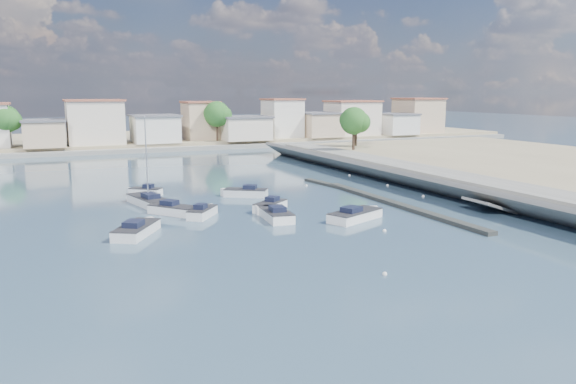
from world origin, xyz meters
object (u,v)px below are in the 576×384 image
object	(u,v)px
motorboat_a	(275,214)
motorboat_f	(144,192)
motorboat_d	(269,207)
motorboat_c	(244,193)
motorboat_b	(203,212)
motorboat_e	(138,230)
motorboat_h	(357,215)
sailboat	(147,201)
motorboat_g	(176,211)

from	to	relation	value
motorboat_a	motorboat_f	xyz separation A→B (m)	(-8.64, 16.23, -0.00)
motorboat_d	motorboat_c	bearing A→B (deg)	88.01
motorboat_a	motorboat_d	size ratio (longest dim) A/B	1.40
motorboat_a	motorboat_b	size ratio (longest dim) A/B	1.48
motorboat_e	motorboat_h	world-z (taller)	same
motorboat_h	motorboat_b	bearing A→B (deg)	151.24
motorboat_f	sailboat	xyz separation A→B (m)	(-0.60, -5.26, 0.03)
motorboat_e	sailboat	distance (m)	12.11
motorboat_c	motorboat_f	world-z (taller)	same
motorboat_g	sailboat	xyz separation A→B (m)	(-1.59, 5.80, 0.03)
motorboat_a	motorboat_f	world-z (taller)	same
motorboat_f	motorboat_g	world-z (taller)	same
motorboat_e	motorboat_g	bearing A→B (deg)	53.88
motorboat_a	motorboat_c	xyz separation A→B (m)	(1.06, 11.32, 0.00)
motorboat_c	motorboat_h	xyz separation A→B (m)	(5.41, -14.59, -0.00)
motorboat_g	motorboat_d	bearing A→B (deg)	-12.52
motorboat_b	motorboat_f	bearing A→B (deg)	103.32
motorboat_e	motorboat_g	distance (m)	7.42
motorboat_c	motorboat_f	size ratio (longest dim) A/B	1.34
motorboat_d	motorboat_e	bearing A→B (deg)	-162.14
motorboat_a	motorboat_h	bearing A→B (deg)	-26.80
motorboat_f	sailboat	distance (m)	5.29
motorboat_c	motorboat_g	distance (m)	10.65
sailboat	motorboat_a	bearing A→B (deg)	-49.92
motorboat_g	motorboat_h	world-z (taller)	same
motorboat_d	motorboat_e	world-z (taller)	same
motorboat_g	sailboat	bearing A→B (deg)	105.37
motorboat_c	sailboat	size ratio (longest dim) A/B	0.53
motorboat_b	motorboat_f	world-z (taller)	same
motorboat_d	motorboat_g	world-z (taller)	same
motorboat_c	motorboat_g	world-z (taller)	same
motorboat_a	motorboat_h	world-z (taller)	same
motorboat_a	motorboat_h	xyz separation A→B (m)	(6.47, -3.27, -0.00)
motorboat_f	motorboat_d	bearing A→B (deg)	-53.92
motorboat_c	motorboat_e	bearing A→B (deg)	-137.12
motorboat_f	motorboat_h	bearing A→B (deg)	-52.23
sailboat	motorboat_h	bearing A→B (deg)	-42.20
motorboat_a	motorboat_e	world-z (taller)	same
motorboat_a	motorboat_d	xyz separation A→B (m)	(0.78, 3.30, -0.00)
motorboat_b	motorboat_g	world-z (taller)	same
motorboat_g	motorboat_h	size ratio (longest dim) A/B	0.81
motorboat_d	motorboat_f	distance (m)	15.99
motorboat_a	motorboat_g	world-z (taller)	same
motorboat_d	sailboat	size ratio (longest dim) A/B	0.46
motorboat_d	motorboat_g	distance (m)	8.62
motorboat_b	motorboat_d	world-z (taller)	same
motorboat_d	sailboat	xyz separation A→B (m)	(-10.01, 7.67, 0.03)
motorboat_b	motorboat_h	world-z (taller)	same
motorboat_a	motorboat_e	bearing A→B (deg)	-176.09
motorboat_d	motorboat_h	xyz separation A→B (m)	(5.69, -6.57, 0.00)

